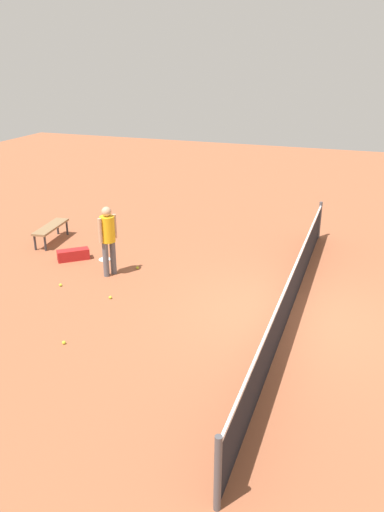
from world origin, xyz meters
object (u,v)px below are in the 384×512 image
Objects in this scene: player_near_side at (108,235)px; equipment_bag at (72,255)px; tennis_ball_by_net at (61,285)px; tennis_racket_near_player at (105,259)px; tennis_ball_midcourt at (110,297)px; courtside_bench at (51,228)px; tennis_ball_stray_left at (137,268)px; tennis_ball_near_player at (64,343)px.

equipment_bag is at bearing -109.91° from player_near_side.
tennis_ball_by_net is at bearing -38.00° from player_near_side.
player_near_side is at bearing 142.00° from tennis_ball_by_net.
tennis_racket_near_player is 0.84m from equipment_bag.
tennis_ball_by_net is 1.00× the size of tennis_ball_midcourt.
player_near_side is 1.11× the size of courtside_bench.
courtside_bench is (-2.63, -3.25, 0.38)m from tennis_ball_midcourt.
courtside_bench reaches higher than tennis_ball_midcourt.
tennis_racket_near_player is 2.31m from tennis_ball_midcourt.
tennis_ball_stray_left is (0.28, 1.07, 0.02)m from tennis_racket_near_player.
tennis_ball_near_player is at bearing 2.37° from tennis_ball_midcourt.
equipment_bag is (0.03, -1.84, 0.11)m from tennis_ball_stray_left.
tennis_ball_stray_left is at bearing 75.45° from tennis_racket_near_player.
tennis_ball_stray_left is 0.08× the size of equipment_bag.
tennis_ball_stray_left is (-1.69, -0.15, 0.00)m from tennis_ball_midcourt.
player_near_side reaches higher than courtside_bench.
tennis_ball_stray_left is at bearing 91.04° from equipment_bag.
tennis_ball_near_player is 2.57m from tennis_ball_by_net.
tennis_ball_midcourt is 4.20m from courtside_bench.
tennis_racket_near_player is 1.10m from tennis_ball_stray_left.
courtside_bench is at bearing -108.11° from tennis_racket_near_player.
equipment_bag reaches higher than tennis_ball_by_net.
equipment_bag is at bearing 52.26° from courtside_bench.
tennis_ball_near_player is at bearing 12.64° from player_near_side.
equipment_bag is (-1.66, -1.99, 0.11)m from tennis_ball_midcourt.
tennis_ball_near_player is (3.10, 0.69, -0.98)m from player_near_side.
equipment_bag is (-0.50, -1.37, -0.87)m from player_near_side.
tennis_ball_near_player is 1.00× the size of tennis_ball_midcourt.
tennis_ball_by_net is (1.78, -0.16, 0.02)m from tennis_racket_near_player.
tennis_ball_near_player is (3.91, 1.29, 0.02)m from tennis_racket_near_player.
courtside_bench is (-0.67, -2.04, 0.40)m from tennis_racket_near_player.
player_near_side reaches higher than tennis_ball_stray_left.
player_near_side reaches higher than tennis_ball_midcourt.
player_near_side is 25.76× the size of tennis_ball_midcourt.
player_near_side reaches higher than equipment_bag.
tennis_racket_near_player is at bearing 174.80° from tennis_ball_by_net.
tennis_ball_stray_left is at bearing -175.06° from tennis_ball_midcourt.
tennis_ball_near_player is 5.67m from courtside_bench.
tennis_ball_by_net is at bearing -145.53° from tennis_ball_near_player.
tennis_ball_midcourt is (1.16, 0.61, -0.98)m from player_near_side.
player_near_side is at bearing 36.58° from tennis_racket_near_player.
player_near_side is 1.63m from tennis_ball_midcourt.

